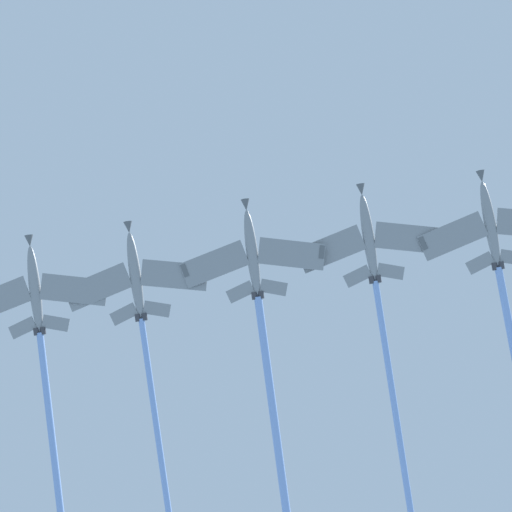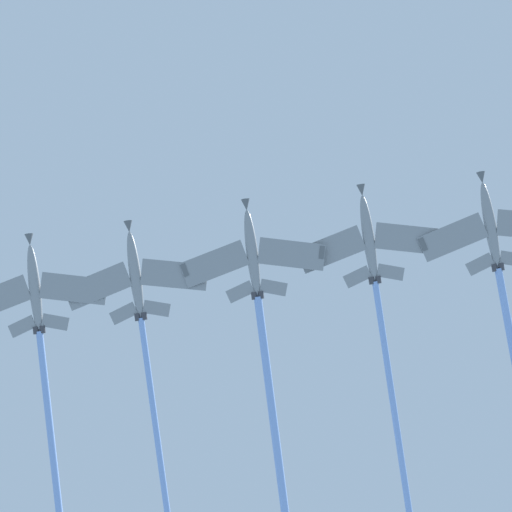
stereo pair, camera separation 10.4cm
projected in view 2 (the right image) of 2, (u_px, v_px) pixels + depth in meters
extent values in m
ellipsoid|color=gray|center=(490.00, 226.00, 151.54)|extent=(10.33, 8.77, 4.20)
cone|color=#595E60|center=(482.00, 178.00, 152.36)|extent=(2.19, 2.09, 1.55)
ellipsoid|color=black|center=(487.00, 211.00, 152.39)|extent=(2.91, 2.62, 1.54)
cube|color=gray|center=(453.00, 237.00, 151.44)|extent=(9.32, 8.25, 1.06)
cube|color=#595E60|center=(423.00, 244.00, 151.60)|extent=(1.63, 1.84, 0.55)
cube|color=gray|center=(480.00, 264.00, 150.97)|extent=(3.99, 3.46, 0.59)
cube|color=#595E60|center=(495.00, 261.00, 152.34)|extent=(2.45, 2.02, 3.29)
cylinder|color=#38383D|center=(501.00, 267.00, 150.72)|extent=(1.41, 1.35, 1.02)
cylinder|color=#38383D|center=(495.00, 268.00, 150.74)|extent=(1.41, 1.35, 1.02)
ellipsoid|color=gray|center=(369.00, 238.00, 152.29)|extent=(10.46, 8.66, 3.83)
cone|color=#595E60|center=(362.00, 190.00, 152.90)|extent=(2.17, 2.06, 1.51)
ellipsoid|color=black|center=(366.00, 224.00, 153.08)|extent=(2.92, 2.59, 1.46)
cube|color=gray|center=(408.00, 239.00, 152.03)|extent=(6.91, 9.67, 0.95)
cube|color=#595E60|center=(438.00, 237.00, 152.05)|extent=(1.92, 1.37, 0.49)
cube|color=gray|center=(331.00, 249.00, 152.21)|extent=(9.28, 8.35, 0.95)
cube|color=#595E60|center=(302.00, 256.00, 152.37)|extent=(1.65, 1.84, 0.49)
cube|color=gray|center=(391.00, 272.00, 151.80)|extent=(2.92, 4.00, 0.53)
cube|color=gray|center=(357.00, 277.00, 151.88)|extent=(3.99, 3.50, 0.53)
cube|color=#595E60|center=(373.00, 274.00, 153.25)|extent=(2.42, 1.95, 3.24)
cylinder|color=#38383D|center=(378.00, 280.00, 151.66)|extent=(1.39, 1.33, 0.99)
cylinder|color=#38383D|center=(372.00, 281.00, 151.68)|extent=(1.39, 1.33, 0.99)
cylinder|color=#8CB2F4|center=(400.00, 451.00, 149.57)|extent=(36.25, 28.56, 10.47)
ellipsoid|color=gray|center=(252.00, 253.00, 151.57)|extent=(10.53, 8.56, 3.86)
cone|color=#595E60|center=(246.00, 205.00, 152.20)|extent=(2.17, 2.06, 1.51)
ellipsoid|color=black|center=(250.00, 239.00, 152.37)|extent=(2.93, 2.57, 1.47)
cube|color=gray|center=(292.00, 254.00, 151.32)|extent=(6.83, 9.67, 0.95)
cube|color=#595E60|center=(322.00, 252.00, 151.35)|extent=(1.92, 1.35, 0.50)
cube|color=gray|center=(214.00, 264.00, 151.48)|extent=(9.25, 8.40, 0.95)
cube|color=#595E60|center=(185.00, 270.00, 151.64)|extent=(1.66, 1.83, 0.50)
cube|color=gray|center=(273.00, 288.00, 151.08)|extent=(2.88, 3.99, 0.54)
cube|color=gray|center=(240.00, 292.00, 151.15)|extent=(3.98, 3.52, 0.54)
cube|color=#595E60|center=(257.00, 289.00, 152.52)|extent=(2.44, 1.92, 3.24)
cylinder|color=#38383D|center=(261.00, 295.00, 150.93)|extent=(1.40, 1.33, 0.99)
cylinder|color=#38383D|center=(254.00, 296.00, 150.94)|extent=(1.40, 1.33, 0.99)
cylinder|color=#8CB2F4|center=(278.00, 459.00, 148.89)|extent=(34.85, 26.94, 10.29)
ellipsoid|color=gray|center=(135.00, 275.00, 152.11)|extent=(10.38, 8.73, 4.04)
cone|color=#595E60|center=(129.00, 227.00, 152.84)|extent=(2.18, 2.08, 1.53)
ellipsoid|color=black|center=(134.00, 260.00, 152.93)|extent=(2.92, 2.61, 1.51)
cube|color=gray|center=(174.00, 275.00, 151.83)|extent=(6.97, 9.66, 1.01)
cube|color=#595E60|center=(204.00, 272.00, 151.84)|extent=(1.91, 1.38, 0.52)
cube|color=gray|center=(98.00, 286.00, 152.02)|extent=(9.30, 8.29, 1.01)
cube|color=#595E60|center=(68.00, 293.00, 152.18)|extent=(1.64, 1.84, 0.52)
cube|color=gray|center=(157.00, 308.00, 151.52)|extent=(2.94, 4.00, 0.56)
cube|color=gray|center=(124.00, 313.00, 151.60)|extent=(3.99, 3.48, 0.56)
cube|color=#595E60|center=(141.00, 310.00, 152.98)|extent=(2.44, 1.99, 3.27)
cylinder|color=#38383D|center=(144.00, 316.00, 151.37)|extent=(1.40, 1.35, 1.01)
cylinder|color=#38383D|center=(138.00, 317.00, 151.38)|extent=(1.40, 1.35, 1.01)
cylinder|color=#8CB2F4|center=(161.00, 464.00, 149.20)|extent=(30.70, 24.70, 9.75)
ellipsoid|color=gray|center=(35.00, 288.00, 152.26)|extent=(10.49, 8.58, 3.96)
cone|color=#595E60|center=(29.00, 240.00, 152.94)|extent=(2.18, 2.06, 1.52)
ellipsoid|color=black|center=(34.00, 273.00, 153.07)|extent=(2.93, 2.58, 1.49)
cube|color=gray|center=(74.00, 289.00, 151.99)|extent=(6.86, 9.67, 0.99)
cube|color=#595E60|center=(104.00, 287.00, 152.01)|extent=(1.91, 1.35, 0.51)
cube|color=gray|center=(55.00, 322.00, 151.71)|extent=(2.89, 3.99, 0.55)
cube|color=gray|center=(22.00, 326.00, 151.78)|extent=(3.98, 3.51, 0.55)
cube|color=#595E60|center=(41.00, 323.00, 153.16)|extent=(2.45, 1.94, 3.26)
cylinder|color=#38383D|center=(42.00, 330.00, 151.56)|extent=(1.40, 1.34, 1.00)
cylinder|color=#38383D|center=(36.00, 330.00, 151.57)|extent=(1.40, 1.34, 1.00)
cylinder|color=#8CB2F4|center=(56.00, 486.00, 149.42)|extent=(33.14, 25.78, 10.14)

